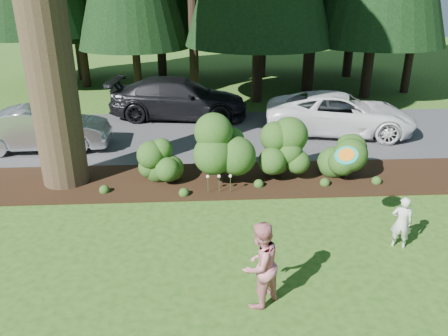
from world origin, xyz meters
The scene contains 11 objects.
ground centered at (0.00, 0.00, 0.00)m, with size 80.00×80.00×0.00m, color #274E16.
mulch_bed centered at (0.00, 3.25, 0.03)m, with size 16.00×2.50×0.05m, color black.
driveway centered at (0.00, 7.50, 0.01)m, with size 22.00×6.00×0.03m, color #38383A.
shrub_row centered at (0.77, 3.14, 0.81)m, with size 6.53×1.60×1.61m.
lily_cluster centered at (-0.30, 2.40, 0.50)m, with size 0.69×0.09×0.57m.
car_silver_wagon centered at (-6.06, 6.18, 0.75)m, with size 1.52×4.36×1.44m, color #ABABB0.
car_white_suv centered at (4.45, 7.34, 0.79)m, with size 2.52×5.46×1.52m, color white.
car_dark_suv centered at (-1.62, 9.80, 0.86)m, with size 2.31×5.69×1.65m, color black.
child centered at (3.42, -0.38, 0.59)m, with size 0.43×0.28×1.17m, color silver.
adult centered at (0.18, -2.01, 0.80)m, with size 0.78×0.60×1.60m, color red.
frisbee centered at (2.14, -0.18, 2.05)m, with size 0.51×0.42×0.38m.
Camera 1 is at (-0.79, -8.18, 5.19)m, focal length 35.00 mm.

